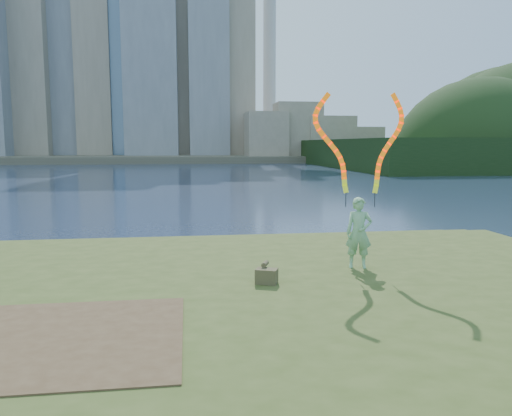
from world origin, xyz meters
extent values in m
plane|color=#18243C|center=(0.00, 0.00, 0.00)|extent=(320.00, 320.00, 0.00)
cube|color=#384719|center=(0.00, -2.50, 0.15)|extent=(20.00, 18.00, 0.30)
cube|color=#384719|center=(0.00, -2.20, 0.40)|extent=(17.00, 15.00, 0.30)
cube|color=#384719|center=(0.00, -2.00, 0.65)|extent=(14.00, 12.00, 0.30)
cube|color=#47331E|center=(-2.20, -3.20, 0.81)|extent=(3.20, 3.00, 0.02)
cube|color=brown|center=(0.00, 95.00, 0.60)|extent=(320.00, 40.00, 1.20)
cylinder|color=silver|center=(18.00, 102.00, 30.20)|extent=(2.80, 2.80, 58.00)
imported|color=#1F7524|center=(2.96, -0.07, 1.53)|extent=(0.60, 0.46, 1.45)
cylinder|color=black|center=(2.71, 0.09, 2.20)|extent=(0.02, 0.02, 0.30)
cylinder|color=black|center=(3.28, -0.05, 2.20)|extent=(0.02, 0.02, 0.30)
cube|color=#474528|center=(0.90, -0.99, 0.94)|extent=(0.45, 0.38, 0.28)
cylinder|color=#474528|center=(0.90, -0.81, 1.12)|extent=(0.18, 0.27, 0.09)
camera|label=1|loc=(-0.51, -9.72, 3.33)|focal=35.00mm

